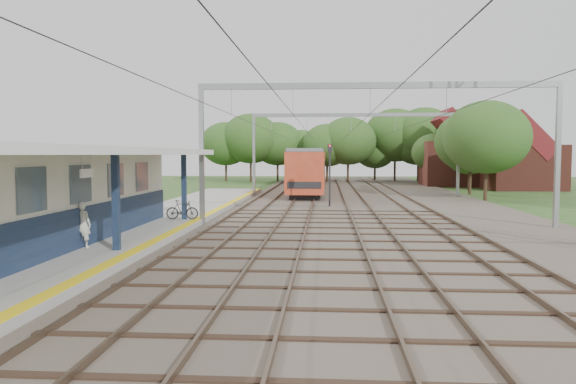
{
  "coord_description": "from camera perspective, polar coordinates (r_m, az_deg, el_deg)",
  "views": [
    {
      "loc": [
        1.12,
        -12.25,
        3.56
      ],
      "look_at": [
        -0.87,
        16.9,
        1.6
      ],
      "focal_mm": 35.0,
      "sensor_mm": 36.0,
      "label": 1
    }
  ],
  "objects": [
    {
      "name": "person",
      "position": [
        20.51,
        -20.14,
        -3.14
      ],
      "size": [
        0.62,
        0.44,
        1.6
      ],
      "primitive_type": "imported",
      "rotation": [
        0.0,
        0.0,
        3.04
      ],
      "color": "beige",
      "rests_on": "platform"
    },
    {
      "name": "yellow_stripe",
      "position": [
        27.2,
        -9.68,
        -2.98
      ],
      "size": [
        0.45,
        52.0,
        0.01
      ],
      "primitive_type": "cube",
      "color": "yellow",
      "rests_on": "platform"
    },
    {
      "name": "platform",
      "position": [
        27.84,
        -14.19,
        -3.26
      ],
      "size": [
        5.0,
        52.0,
        0.35
      ],
      "primitive_type": "cube",
      "color": "gray",
      "rests_on": "ground"
    },
    {
      "name": "canopy",
      "position": [
        20.3,
        -22.12,
        3.8
      ],
      "size": [
        6.4,
        20.0,
        3.44
      ],
      "color": "#13213C",
      "rests_on": "platform"
    },
    {
      "name": "rail_tracks",
      "position": [
        42.39,
        4.41,
        -0.76
      ],
      "size": [
        11.8,
        88.0,
        0.15
      ],
      "color": "brown",
      "rests_on": "ballast_bed"
    },
    {
      "name": "catenary_system",
      "position": [
        37.65,
        7.41,
        6.78
      ],
      "size": [
        17.22,
        88.0,
        7.0
      ],
      "color": "gray",
      "rests_on": "ground"
    },
    {
      "name": "station_building",
      "position": [
        21.75,
        -23.48,
        -0.47
      ],
      "size": [
        3.41,
        18.0,
        3.4
      ],
      "color": "beige",
      "rests_on": "platform"
    },
    {
      "name": "ballast_bed",
      "position": [
        42.49,
        7.78,
        -0.94
      ],
      "size": [
        18.0,
        90.0,
        0.1
      ],
      "primitive_type": "cube",
      "color": "#473D33",
      "rests_on": "ground"
    },
    {
      "name": "tree_band",
      "position": [
        69.44,
        6.18,
        4.93
      ],
      "size": [
        31.72,
        30.88,
        8.82
      ],
      "color": "#382619",
      "rests_on": "ground"
    },
    {
      "name": "bicycle",
      "position": [
        28.14,
        -10.7,
        -1.8
      ],
      "size": [
        1.61,
        0.51,
        0.96
      ],
      "primitive_type": "imported",
      "rotation": [
        0.0,
        0.0,
        1.61
      ],
      "color": "black",
      "rests_on": "platform"
    },
    {
      "name": "house_far",
      "position": [
        65.95,
        16.98,
        3.38
      ],
      "size": [
        8.0,
        6.12,
        8.66
      ],
      "color": "brown",
      "rests_on": "ground"
    },
    {
      "name": "signal_post",
      "position": [
        37.35,
        4.26,
        2.43
      ],
      "size": [
        0.3,
        0.27,
        4.25
      ],
      "rotation": [
        0.0,
        0.0,
        0.08
      ],
      "color": "black",
      "rests_on": "ground"
    },
    {
      "name": "house_near",
      "position": [
        61.55,
        22.78,
        3.0
      ],
      "size": [
        7.0,
        6.12,
        7.89
      ],
      "color": "brown",
      "rests_on": "ground"
    },
    {
      "name": "train",
      "position": [
        59.94,
        2.36,
        2.52
      ],
      "size": [
        2.99,
        37.26,
        3.93
      ],
      "color": "black",
      "rests_on": "ballast_bed"
    },
    {
      "name": "ground",
      "position": [
        12.81,
        -1.3,
        -12.29
      ],
      "size": [
        160.0,
        160.0,
        0.0
      ],
      "primitive_type": "plane",
      "color": "#2D4C1E",
      "rests_on": "ground"
    }
  ]
}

